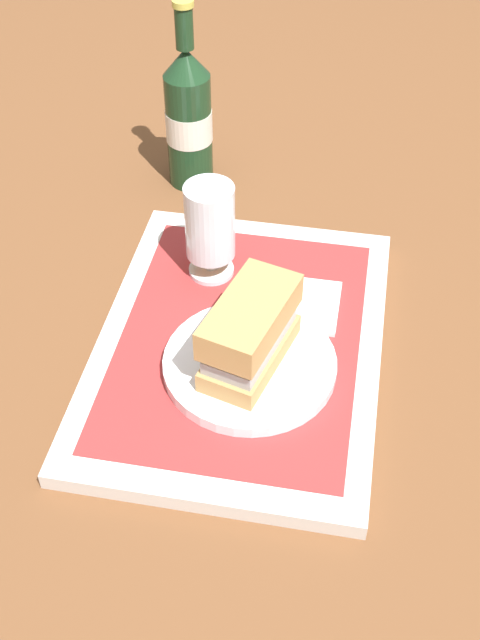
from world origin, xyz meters
TOP-DOWN VIEW (x-y plane):
  - ground_plane at (0.00, 0.00)m, footprint 3.00×3.00m
  - tray at (0.00, 0.00)m, footprint 0.44×0.32m
  - placemat at (0.00, 0.00)m, footprint 0.38×0.27m
  - plate at (-0.04, -0.02)m, footprint 0.19×0.19m
  - sandwich at (-0.04, -0.02)m, footprint 0.14×0.10m
  - beer_glass at (0.11, 0.06)m, footprint 0.06×0.06m
  - napkin_folded at (0.07, -0.07)m, footprint 0.09×0.07m
  - beer_bottle at (0.33, 0.13)m, footprint 0.07×0.07m

SIDE VIEW (x-z plane):
  - ground_plane at x=0.00m, z-range 0.00..0.00m
  - tray at x=0.00m, z-range 0.00..0.02m
  - placemat at x=0.00m, z-range 0.02..0.02m
  - napkin_folded at x=0.07m, z-range 0.02..0.03m
  - plate at x=-0.04m, z-range 0.02..0.04m
  - sandwich at x=-0.04m, z-range 0.04..0.12m
  - beer_glass at x=0.11m, z-range 0.03..0.15m
  - beer_bottle at x=0.33m, z-range -0.03..0.24m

